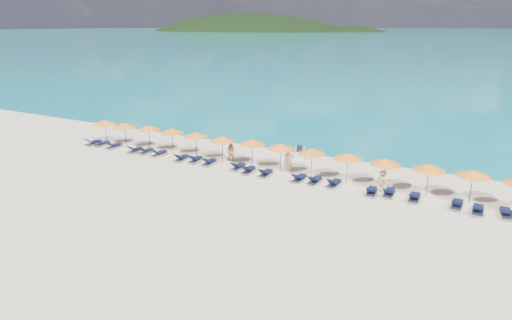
% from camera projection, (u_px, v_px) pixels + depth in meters
% --- Properties ---
extents(ground, '(1400.00, 1400.00, 0.00)m').
position_uv_depth(ground, '(236.00, 188.00, 29.40)').
color(ground, beige).
extents(sea, '(1600.00, 1300.00, 0.01)m').
position_uv_depth(sea, '(479.00, 32.00, 585.46)').
color(sea, '#1FA9B2').
rests_on(sea, ground).
extents(headland_main, '(374.00, 242.00, 126.50)m').
position_uv_depth(headland_main, '(246.00, 58.00, 629.15)').
color(headland_main, black).
rests_on(headland_main, ground).
extents(headland_small, '(162.00, 126.00, 85.50)m').
position_uv_depth(headland_small, '(350.00, 59.00, 578.49)').
color(headland_small, black).
rests_on(headland_small, ground).
extents(jetski, '(1.58, 2.46, 0.82)m').
position_uv_depth(jetski, '(299.00, 152.00, 36.42)').
color(jetski, silver).
rests_on(jetski, ground).
extents(beachgoer_a, '(0.81, 0.69, 1.89)m').
position_uv_depth(beachgoer_a, '(288.00, 161.00, 32.22)').
color(beachgoer_a, tan).
rests_on(beachgoer_a, ground).
extents(beachgoer_b, '(0.82, 0.48, 1.68)m').
position_uv_depth(beachgoer_b, '(231.00, 152.00, 34.83)').
color(beachgoer_b, tan).
rests_on(beachgoer_b, ground).
extents(beachgoer_c, '(1.09, 0.80, 1.53)m').
position_uv_depth(beachgoer_c, '(382.00, 181.00, 28.58)').
color(beachgoer_c, tan).
rests_on(beachgoer_c, ground).
extents(umbrella_0, '(2.10, 2.10, 2.28)m').
position_uv_depth(umbrella_0, '(105.00, 122.00, 39.97)').
color(umbrella_0, black).
rests_on(umbrella_0, ground).
extents(umbrella_1, '(2.10, 2.10, 2.28)m').
position_uv_depth(umbrella_1, '(125.00, 125.00, 38.86)').
color(umbrella_1, black).
rests_on(umbrella_1, ground).
extents(umbrella_2, '(2.10, 2.10, 2.28)m').
position_uv_depth(umbrella_2, '(149.00, 127.00, 37.90)').
color(umbrella_2, black).
rests_on(umbrella_2, ground).
extents(umbrella_3, '(2.10, 2.10, 2.28)m').
position_uv_depth(umbrella_3, '(172.00, 131.00, 36.82)').
color(umbrella_3, black).
rests_on(umbrella_3, ground).
extents(umbrella_4, '(2.10, 2.10, 2.28)m').
position_uv_depth(umbrella_4, '(195.00, 134.00, 35.55)').
color(umbrella_4, black).
rests_on(umbrella_4, ground).
extents(umbrella_5, '(2.10, 2.10, 2.28)m').
position_uv_depth(umbrella_5, '(222.00, 139.00, 34.21)').
color(umbrella_5, black).
rests_on(umbrella_5, ground).
extents(umbrella_6, '(2.10, 2.10, 2.28)m').
position_uv_depth(umbrella_6, '(252.00, 142.00, 33.29)').
color(umbrella_6, black).
rests_on(umbrella_6, ground).
extents(umbrella_7, '(2.10, 2.10, 2.28)m').
position_uv_depth(umbrella_7, '(281.00, 146.00, 32.15)').
color(umbrella_7, black).
rests_on(umbrella_7, ground).
extents(umbrella_8, '(2.10, 2.10, 2.28)m').
position_uv_depth(umbrella_8, '(312.00, 151.00, 30.89)').
color(umbrella_8, black).
rests_on(umbrella_8, ground).
extents(umbrella_9, '(2.10, 2.10, 2.28)m').
position_uv_depth(umbrella_9, '(348.00, 156.00, 29.79)').
color(umbrella_9, black).
rests_on(umbrella_9, ground).
extents(umbrella_10, '(2.10, 2.10, 2.28)m').
position_uv_depth(umbrella_10, '(385.00, 161.00, 28.57)').
color(umbrella_10, black).
rests_on(umbrella_10, ground).
extents(umbrella_11, '(2.10, 2.10, 2.28)m').
position_uv_depth(umbrella_11, '(429.00, 167.00, 27.47)').
color(umbrella_11, black).
rests_on(umbrella_11, ground).
extents(umbrella_12, '(2.10, 2.10, 2.28)m').
position_uv_depth(umbrella_12, '(474.00, 173.00, 26.36)').
color(umbrella_12, black).
rests_on(umbrella_12, ground).
extents(lounger_0, '(0.79, 1.75, 0.66)m').
position_uv_depth(lounger_0, '(93.00, 142.00, 39.85)').
color(lounger_0, silver).
rests_on(lounger_0, ground).
extents(lounger_1, '(0.73, 1.74, 0.66)m').
position_uv_depth(lounger_1, '(102.00, 143.00, 39.54)').
color(lounger_1, silver).
rests_on(lounger_1, ground).
extents(lounger_2, '(0.66, 1.71, 0.66)m').
position_uv_depth(lounger_2, '(114.00, 146.00, 38.78)').
color(lounger_2, silver).
rests_on(lounger_2, ground).
extents(lounger_3, '(0.64, 1.71, 0.66)m').
position_uv_depth(lounger_3, '(135.00, 150.00, 37.54)').
color(lounger_3, silver).
rests_on(lounger_3, ground).
extents(lounger_4, '(0.64, 1.71, 0.66)m').
position_uv_depth(lounger_4, '(146.00, 151.00, 37.23)').
color(lounger_4, silver).
rests_on(lounger_4, ground).
extents(lounger_5, '(0.71, 1.73, 0.66)m').
position_uv_depth(lounger_5, '(159.00, 153.00, 36.55)').
color(lounger_5, silver).
rests_on(lounger_5, ground).
extents(lounger_6, '(0.72, 1.73, 0.66)m').
position_uv_depth(lounger_6, '(181.00, 158.00, 35.25)').
color(lounger_6, silver).
rests_on(lounger_6, ground).
extents(lounger_7, '(0.77, 1.75, 0.66)m').
position_uv_depth(lounger_7, '(195.00, 159.00, 34.90)').
color(lounger_7, silver).
rests_on(lounger_7, ground).
extents(lounger_8, '(0.68, 1.72, 0.66)m').
position_uv_depth(lounger_8, '(209.00, 162.00, 34.25)').
color(lounger_8, silver).
rests_on(lounger_8, ground).
extents(lounger_9, '(0.64, 1.71, 0.66)m').
position_uv_depth(lounger_9, '(238.00, 166.00, 33.16)').
color(lounger_9, silver).
rests_on(lounger_9, ground).
extents(lounger_10, '(0.74, 1.74, 0.66)m').
position_uv_depth(lounger_10, '(249.00, 170.00, 32.38)').
color(lounger_10, silver).
rests_on(lounger_10, ground).
extents(lounger_11, '(0.65, 1.71, 0.66)m').
position_uv_depth(lounger_11, '(265.00, 173.00, 31.69)').
color(lounger_11, silver).
rests_on(lounger_11, ground).
extents(lounger_12, '(0.79, 1.76, 0.66)m').
position_uv_depth(lounger_12, '(299.00, 178.00, 30.66)').
color(lounger_12, silver).
rests_on(lounger_12, ground).
extents(lounger_13, '(0.68, 1.72, 0.66)m').
position_uv_depth(lounger_13, '(315.00, 180.00, 30.23)').
color(lounger_13, silver).
rests_on(lounger_13, ground).
extents(lounger_14, '(0.76, 1.75, 0.66)m').
position_uv_depth(lounger_14, '(334.00, 183.00, 29.67)').
color(lounger_14, silver).
rests_on(lounger_14, ground).
extents(lounger_15, '(0.78, 1.75, 0.66)m').
position_uv_depth(lounger_15, '(372.00, 191.00, 28.25)').
color(lounger_15, silver).
rests_on(lounger_15, ground).
extents(lounger_16, '(0.63, 1.70, 0.66)m').
position_uv_depth(lounger_16, '(389.00, 193.00, 28.03)').
color(lounger_16, silver).
rests_on(lounger_16, ground).
extents(lounger_17, '(0.66, 1.71, 0.66)m').
position_uv_depth(lounger_17, '(414.00, 197.00, 27.26)').
color(lounger_17, silver).
rests_on(lounger_17, ground).
extents(lounger_18, '(0.70, 1.73, 0.66)m').
position_uv_depth(lounger_18, '(457.00, 204.00, 26.23)').
color(lounger_18, silver).
rests_on(lounger_18, ground).
extents(lounger_19, '(0.65, 1.71, 0.66)m').
position_uv_depth(lounger_19, '(478.00, 210.00, 25.46)').
color(lounger_19, silver).
rests_on(lounger_19, ground).
extents(lounger_20, '(0.79, 1.75, 0.66)m').
position_uv_depth(lounger_20, '(506.00, 213.00, 25.01)').
color(lounger_20, silver).
rests_on(lounger_20, ground).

